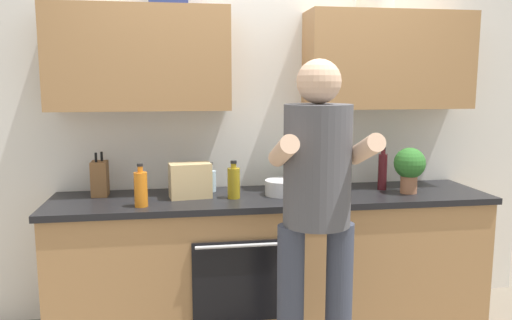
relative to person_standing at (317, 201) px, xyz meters
name	(u,v)px	position (x,y,z in m)	size (l,w,h in m)	color
back_wall_unit	(265,102)	(-0.08, 1.03, 0.46)	(4.00, 0.38, 2.50)	silver
counter	(272,261)	(-0.08, 0.75, -0.58)	(2.84, 0.67, 0.90)	#A37547
person_standing	(317,201)	(0.00, 0.00, 0.00)	(0.49, 0.45, 1.74)	#383D4C
bottle_syrup	(332,184)	(0.26, 0.58, -0.03)	(0.07, 0.07, 0.24)	#8C4C14
bottle_vinegar	(347,178)	(0.44, 0.83, -0.05)	(0.06, 0.06, 0.20)	brown
bottle_soda	(308,173)	(0.19, 0.87, -0.01)	(0.08, 0.08, 0.28)	#198C33
bottle_water	(211,180)	(-0.47, 0.93, -0.06)	(0.07, 0.07, 0.20)	silver
bottle_juice	(141,189)	(-0.91, 0.57, -0.02)	(0.08, 0.08, 0.26)	orange
bottle_wine	(383,171)	(0.69, 0.81, 0.00)	(0.06, 0.06, 0.30)	#471419
bottle_oil	(234,182)	(-0.34, 0.70, -0.03)	(0.08, 0.08, 0.24)	olive
cup_coffee	(409,181)	(0.90, 0.83, -0.08)	(0.07, 0.07, 0.10)	white
mixing_bowl	(283,188)	(-0.02, 0.75, -0.08)	(0.23, 0.23, 0.10)	silver
knife_block	(100,178)	(-1.19, 0.91, -0.02)	(0.10, 0.14, 0.28)	brown
potted_herb	(410,166)	(0.82, 0.68, 0.05)	(0.21, 0.21, 0.30)	#9E6647
grocery_bag_bread	(190,180)	(-0.61, 0.77, -0.02)	(0.26, 0.15, 0.22)	tan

